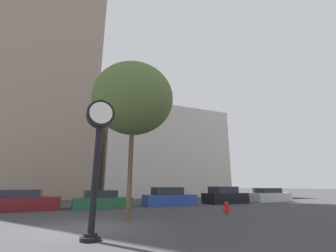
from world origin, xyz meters
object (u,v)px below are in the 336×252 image
Objects in this scene: car_blue at (169,198)px; car_black at (225,196)px; bare_tree at (133,99)px; fire_hydrant_near at (227,208)px; car_green at (102,200)px; street_clock at (98,141)px; car_maroon at (21,202)px; car_silver at (269,196)px.

car_blue is 1.03× the size of car_black.
car_blue is at bearing 52.30° from bare_tree.
car_blue is 6.10× the size of fire_hydrant_near.
car_green is at bearing 93.63° from bare_tree.
car_maroon is at bearing 108.56° from street_clock.
car_blue is (6.94, 10.05, -2.40)m from street_clock.
street_clock is at bearing -123.83° from car_blue.
bare_tree is (5.47, -6.54, 5.59)m from car_maroon.
fire_hydrant_near is (6.05, -6.63, -0.17)m from car_green.
bare_tree is (-4.91, -6.35, 5.55)m from car_blue.
street_clock is 0.55× the size of bare_tree.
car_silver is at bearing 29.11° from street_clock.
bare_tree reaches higher than car_silver.
street_clock is at bearing -118.81° from bare_tree.
street_clock reaches higher than car_green.
car_maroon is 10.38m from car_blue.
car_silver is (16.28, -0.15, 0.04)m from car_green.
street_clock is 20.65m from car_silver.
street_clock is 10.55m from car_green.
car_maroon is 13.01m from fire_hydrant_near.
car_maroon is (-3.44, 10.24, -2.44)m from street_clock.
car_blue is at bearing 96.45° from fire_hydrant_near.
fire_hydrant_near is (-10.23, -6.48, -0.21)m from car_silver.
car_blue reaches higher than fire_hydrant_near.
car_maroon is at bearing 177.50° from car_green.
car_black is 5.47m from car_silver.
car_black reaches higher than fire_hydrant_near.
street_clock is at bearing -100.34° from car_green.
car_black is at bearing 30.86° from bare_tree.
car_maroon is 0.56× the size of bare_tree.
bare_tree is at bearing 177.83° from fire_hydrant_near.
car_silver is 17.96m from bare_tree.
car_maroon is at bearing 175.43° from car_black.
car_green is at bearing -179.24° from car_silver.
street_clock is at bearing -71.16° from car_maroon.
fire_hydrant_near is (0.74, -6.56, -0.25)m from car_blue.
car_blue reaches higher than car_green.
car_black is 8.00m from fire_hydrant_near.
car_blue reaches higher than car_maroon.
car_maroon is 1.09× the size of car_silver.
bare_tree reaches higher than fire_hydrant_near.
car_silver is 0.52× the size of bare_tree.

